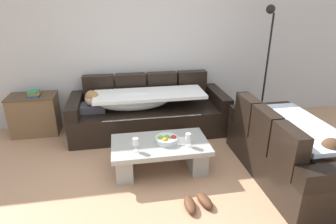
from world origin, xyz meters
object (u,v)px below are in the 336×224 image
coffee_table (160,153)px  open_magazine (179,141)px  couch_along_wall (147,112)px  pair_of_shoes (197,203)px  book_stack_on_cabinet (34,93)px  floor_lamp (266,58)px  side_cabinet (35,115)px  couch_near_window (290,151)px  wine_glass_near_right (188,137)px  fruit_bowl (167,140)px  wine_glass_near_left (136,142)px

coffee_table → open_magazine: (0.24, -0.01, 0.15)m
couch_along_wall → pair_of_shoes: (0.32, -1.91, -0.28)m
book_stack_on_cabinet → floor_lamp: 3.76m
side_cabinet → floor_lamp: size_ratio=0.37×
floor_lamp → pair_of_shoes: floor_lamp is taller
couch_near_window → wine_glass_near_right: couch_near_window is taller
couch_near_window → side_cabinet: (-3.33, 1.77, -0.01)m
coffee_table → wine_glass_near_right: (0.32, -0.14, 0.26)m
couch_near_window → fruit_bowl: bearing=75.3°
coffee_table → side_cabinet: bearing=142.8°
side_cabinet → floor_lamp: (3.78, -0.14, 0.80)m
book_stack_on_cabinet → pair_of_shoes: book_stack_on_cabinet is taller
couch_near_window → coffee_table: 1.58m
wine_glass_near_left → open_magazine: wine_glass_near_left is taller
couch_along_wall → coffee_table: (0.04, -1.15, -0.09)m
fruit_bowl → side_cabinet: side_cabinet is taller
book_stack_on_cabinet → wine_glass_near_left: bearing=-46.4°
couch_near_window → wine_glass_near_left: (-1.84, 0.24, 0.16)m
open_magazine → floor_lamp: bearing=43.8°
book_stack_on_cabinet → open_magazine: bearing=-34.7°
wine_glass_near_right → pair_of_shoes: wine_glass_near_right is taller
floor_lamp → pair_of_shoes: (-1.69, -2.00, -1.07)m
open_magazine → pair_of_shoes: open_magazine is taller
wine_glass_near_right → side_cabinet: bearing=144.6°
couch_near_window → wine_glass_near_left: couch_near_window is taller
open_magazine → book_stack_on_cabinet: book_stack_on_cabinet is taller
pair_of_shoes → open_magazine: bearing=93.3°
couch_along_wall → coffee_table: bearing=-87.8°
open_magazine → floor_lamp: 2.26m
pair_of_shoes → couch_near_window: bearing=16.7°
wine_glass_near_right → pair_of_shoes: bearing=-93.9°
pair_of_shoes → wine_glass_near_left: bearing=133.9°
open_magazine → book_stack_on_cabinet: 2.44m
open_magazine → book_stack_on_cabinet: size_ratio=1.37×
couch_along_wall → floor_lamp: size_ratio=1.26×
open_magazine → side_cabinet: 2.47m
wine_glass_near_right → couch_along_wall: bearing=105.8°
couch_along_wall → couch_near_window: same height
open_magazine → pair_of_shoes: size_ratio=0.86×
book_stack_on_cabinet → wine_glass_near_right: bearing=-36.0°
side_cabinet → couch_near_window: bearing=-27.9°
book_stack_on_cabinet → fruit_bowl: bearing=-36.9°
coffee_table → book_stack_on_cabinet: size_ratio=5.87×
pair_of_shoes → coffee_table: bearing=110.0°
couch_along_wall → wine_glass_near_left: size_ratio=14.81×
wine_glass_near_left → open_magazine: 0.57m
fruit_bowl → floor_lamp: floor_lamp is taller
couch_near_window → side_cabinet: size_ratio=2.48×
fruit_bowl → pair_of_shoes: 0.87m
couch_along_wall → side_cabinet: size_ratio=3.42×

